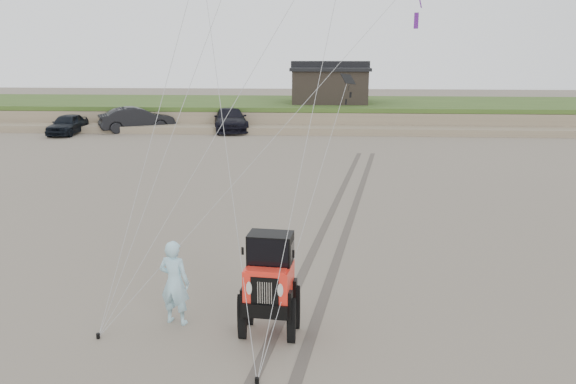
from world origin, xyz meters
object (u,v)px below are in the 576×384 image
object	(u,v)px
truck_c	(230,119)
truck_a	(68,124)
jeep	(269,296)
cabin	(330,84)
truck_b	(137,119)
man	(175,282)

from	to	relation	value
truck_c	truck_a	bearing A→B (deg)	179.54
truck_a	jeep	size ratio (longest dim) A/B	0.91
cabin	jeep	size ratio (longest dim) A/B	1.34
jeep	truck_c	bearing A→B (deg)	106.69
truck_b	cabin	bearing A→B (deg)	-96.12
cabin	man	xyz separation A→B (m)	(-3.65, -35.85, -2.27)
cabin	jeep	xyz separation A→B (m)	(-1.52, -36.23, -2.35)
truck_c	man	distance (m)	31.00
truck_a	man	bearing A→B (deg)	-62.17
truck_b	truck_c	xyz separation A→B (m)	(6.95, 0.66, -0.04)
truck_a	man	distance (m)	32.01
truck_a	truck_b	distance (m)	4.90
truck_b	man	size ratio (longest dim) A/B	2.83
cabin	jeep	world-z (taller)	cabin
truck_b	truck_a	bearing A→B (deg)	86.11
truck_a	cabin	bearing A→B (deg)	21.43
truck_b	jeep	xyz separation A→B (m)	(12.98, -30.47, -0.02)
cabin	truck_a	world-z (taller)	cabin
truck_c	jeep	size ratio (longest dim) A/B	1.25
truck_a	truck_c	distance (m)	11.73
man	truck_c	bearing A→B (deg)	-68.63
man	truck_a	bearing A→B (deg)	-47.26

